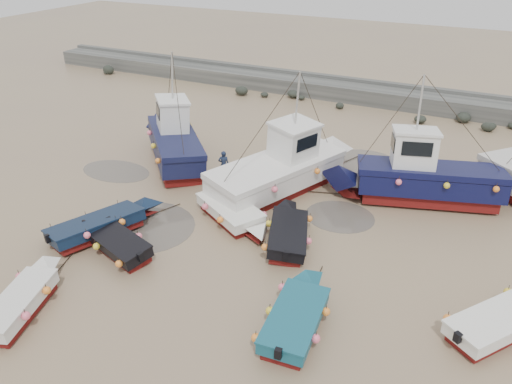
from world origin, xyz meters
TOP-DOWN VIEW (x-y plane):
  - ground at (0.00, 0.00)m, footprint 120.00×120.00m
  - seawall at (0.05, 21.99)m, footprint 60.00×4.92m
  - puddle_a at (-3.92, -0.55)m, footprint 4.82×4.82m
  - puddle_b at (3.96, 4.26)m, footprint 3.31×3.31m
  - puddle_c at (-8.93, 3.50)m, footprint 4.21×4.21m
  - puddle_d at (3.36, 9.86)m, footprint 5.19×5.19m
  - dinghy_0 at (-4.22, -6.95)m, footprint 2.42×5.57m
  - dinghy_1 at (-5.07, -1.76)m, footprint 3.59×6.24m
  - dinghy_2 at (4.86, -3.45)m, footprint 2.26×5.76m
  - dinghy_3 at (11.29, -0.61)m, footprint 4.20×5.31m
  - dinghy_4 at (-3.77, -2.60)m, footprint 5.41×2.62m
  - dinghy_5 at (-0.29, 1.55)m, footprint 5.48×3.72m
  - dinghy_6 at (2.47, 1.29)m, footprint 2.86×5.66m
  - cabin_boat_0 at (-6.87, 6.20)m, footprint 7.49×7.94m
  - cabin_boat_1 at (0.46, 5.66)m, footprint 5.71×10.41m
  - cabin_boat_2 at (6.80, 7.40)m, footprint 10.04×4.76m
  - person at (-2.99, 5.40)m, footprint 0.70×0.59m

SIDE VIEW (x-z plane):
  - ground at x=0.00m, z-range 0.00..0.00m
  - person at x=-2.99m, z-range -0.81..0.81m
  - puddle_a at x=-3.92m, z-range 0.00..0.01m
  - puddle_b at x=3.96m, z-range 0.00..0.01m
  - puddle_c at x=-8.93m, z-range 0.00..0.01m
  - puddle_d at x=3.36m, z-range 0.00..0.01m
  - dinghy_1 at x=-5.07m, z-range -0.17..1.25m
  - dinghy_3 at x=11.29m, z-range -0.17..1.26m
  - dinghy_5 at x=-0.29m, z-range -0.16..1.26m
  - dinghy_6 at x=2.47m, z-range -0.16..1.26m
  - dinghy_2 at x=4.86m, z-range -0.16..1.27m
  - dinghy_0 at x=-4.22m, z-range -0.16..1.27m
  - dinghy_4 at x=-3.77m, z-range -0.16..1.27m
  - seawall at x=0.05m, z-range -0.12..1.38m
  - cabin_boat_1 at x=0.46m, z-range -1.79..4.43m
  - cabin_boat_2 at x=6.80m, z-range -1.77..4.45m
  - cabin_boat_0 at x=-6.87m, z-range -1.76..4.46m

